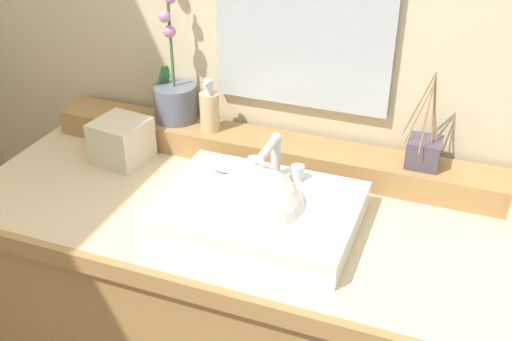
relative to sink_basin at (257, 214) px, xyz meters
name	(u,v)px	position (x,y,z in m)	size (l,w,h in m)	color
vanity_cabinet	(254,338)	(-0.03, 0.06, -0.46)	(1.40, 0.60, 0.86)	#A87C49
back_ledge	(284,153)	(-0.03, 0.28, 0.01)	(1.32, 0.12, 0.07)	#A87C49
sink_basin	(257,214)	(0.00, 0.00, 0.00)	(0.45, 0.33, 0.26)	white
soap_bar	(224,166)	(-0.12, 0.10, 0.04)	(0.07, 0.04, 0.02)	silver
potted_plant	(174,94)	(-0.36, 0.30, 0.12)	(0.12, 0.12, 0.40)	slate
soap_dispenser	(209,110)	(-0.24, 0.27, 0.10)	(0.05, 0.06, 0.14)	#D4B385
reed_diffuser	(424,151)	(0.32, 0.28, 0.08)	(0.10, 0.11, 0.24)	#4D4353
tissue_box	(122,141)	(-0.44, 0.15, 0.03)	(0.13, 0.13, 0.12)	beige
mirror	(303,13)	(-0.01, 0.35, 0.36)	(0.46, 0.02, 0.48)	silver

